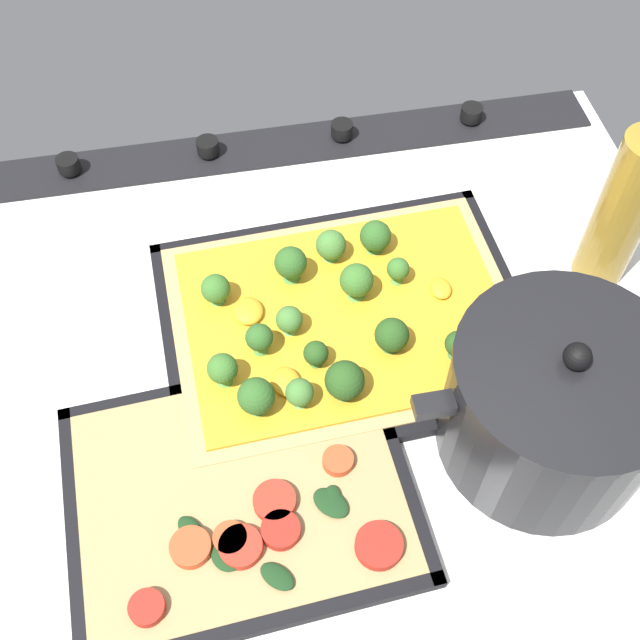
{
  "coord_description": "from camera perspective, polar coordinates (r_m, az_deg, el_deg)",
  "views": [
    {
      "loc": [
        8.37,
        44.52,
        69.02
      ],
      "look_at": [
        0.21,
        0.92,
        6.03
      ],
      "focal_mm": 43.97,
      "sensor_mm": 36.0,
      "label": 1
    }
  ],
  "objects": [
    {
      "name": "cooking_pot",
      "position": [
        0.74,
        16.65,
        -5.87
      ],
      "size": [
        26.92,
        20.11,
        16.03
      ],
      "color": "black",
      "rests_on": "ground_plane"
    },
    {
      "name": "baking_tray_front",
      "position": [
        0.84,
        1.85,
        -0.2
      ],
      "size": [
        39.78,
        31.28,
        1.3
      ],
      "color": "black",
      "rests_on": "ground_plane"
    },
    {
      "name": "veggie_pizza_back",
      "position": [
        0.74,
        -5.52,
        -12.84
      ],
      "size": [
        30.44,
        24.53,
        1.9
      ],
      "color": "#A48856",
      "rests_on": "baking_tray_back"
    },
    {
      "name": "baking_tray_back",
      "position": [
        0.75,
        -5.83,
        -12.53
      ],
      "size": [
        32.98,
        27.07,
        1.3
      ],
      "color": "black",
      "rests_on": "ground_plane"
    },
    {
      "name": "broccoli_pizza",
      "position": [
        0.82,
        1.45,
        0.13
      ],
      "size": [
        37.28,
        28.78,
        5.81
      ],
      "color": "tan",
      "rests_on": "baking_tray_front"
    },
    {
      "name": "oil_bottle",
      "position": [
        0.87,
        21.3,
        7.64
      ],
      "size": [
        5.6,
        5.6,
        24.23
      ],
      "color": "olive",
      "rests_on": "ground_plane"
    },
    {
      "name": "stove_control_panel",
      "position": [
        1.02,
        -3.23,
        12.61
      ],
      "size": [
        82.12,
        7.0,
        2.6
      ],
      "color": "black",
      "rests_on": "ground_plane"
    },
    {
      "name": "ground_plane",
      "position": [
        0.84,
        0.02,
        -2.44
      ],
      "size": [
        85.54,
        68.42,
        3.0
      ],
      "primitive_type": "cube",
      "color": "silver"
    }
  ]
}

